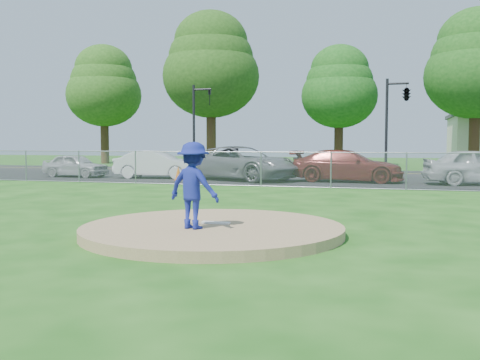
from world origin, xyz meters
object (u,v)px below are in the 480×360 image
Objects in this scene: traffic_signal_center at (404,95)px; pitcher at (194,185)px; tree_left at (211,64)px; parked_car_gray at (241,163)px; tree_center at (339,86)px; traffic_signal_left at (197,120)px; parked_car_silver at (76,165)px; traffic_cone at (178,173)px; parked_car_white at (157,164)px; parked_car_pearl at (480,167)px; tree_far_left at (104,86)px; tree_right at (476,63)px; parked_car_darkred at (347,166)px.

traffic_signal_center reaches higher than pitcher.
tree_left is 2.03× the size of parked_car_gray.
tree_center is 34.96m from pitcher.
tree_left is 2.24× the size of traffic_signal_center.
traffic_signal_center is 3.27× the size of pitcher.
traffic_signal_left is (2.24, -9.00, -4.88)m from tree_left.
parked_car_silver is 0.61× the size of parked_car_gray.
traffic_cone is 0.16× the size of parked_car_white.
tree_left is at bearing 40.46° from parked_car_pearl.
traffic_signal_center is at bearing -67.51° from tree_center.
parked_car_silver is 0.78× the size of parked_car_pearl.
traffic_cone is (15.02, -18.35, -6.69)m from tree_far_left.
tree_center is 13.12m from traffic_signal_center.
traffic_cone is 2.00m from parked_car_white.
tree_far_left is 11.24m from tree_left.
tree_right reaches higher than parked_car_pearl.
tree_far_left reaches higher than parked_car_pearl.
traffic_cone is 0.19× the size of parked_car_silver.
traffic_signal_center is (14.97, -9.00, -3.63)m from tree_left.
parked_car_gray is (9.46, 0.22, 0.22)m from parked_car_silver.
parked_car_white is at bearing 148.10° from traffic_cone.
tree_far_left is at bearing 49.90° from parked_car_pearl.
tree_right reaches higher than parked_car_darkred.
pitcher is 0.35× the size of parked_car_pearl.
traffic_signal_left reaches higher than parked_car_gray.
tree_right is at bearing -92.13° from pitcher.
traffic_signal_left is (-7.76, -12.00, -3.11)m from tree_center.
traffic_cone is 3.21m from parked_car_gray.
parked_car_darkred is (5.26, 0.32, -0.08)m from parked_car_gray.
traffic_signal_center reaches higher than parked_car_pearl.
tree_left reaches higher than parked_car_gray.
parked_car_darkred is (12.32, -15.12, -7.45)m from tree_left.
traffic_signal_left is 24.21m from pitcher.
tree_left is 1.27× the size of tree_center.
traffic_signal_center is at bearing -116.71° from tree_right.
pitcher is at bearing -105.81° from tree_right.
traffic_signal_left is at bearing -29.17° from parked_car_silver.
traffic_signal_center is at bearing 33.87° from traffic_cone.
traffic_signal_center reaches higher than parked_car_darkred.
parked_car_gray is (-12.95, -16.44, -6.78)m from tree_right.
tree_right is (20.00, 1.00, -0.59)m from tree_left.
parked_car_white is at bearing 93.22° from parked_car_darkred.
parked_car_pearl is at bearing -63.13° from traffic_signal_center.
tree_far_left is 1.09× the size of tree_center.
tree_left reaches higher than traffic_cone.
tree_center is 14.63m from traffic_signal_left.
tree_right is 2.61× the size of parked_car_white.
traffic_signal_left is at bearing 103.62° from traffic_cone.
tree_left is at bearing 3.23° from parked_car_white.
parked_car_darkred is 5.89m from parked_car_pearl.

